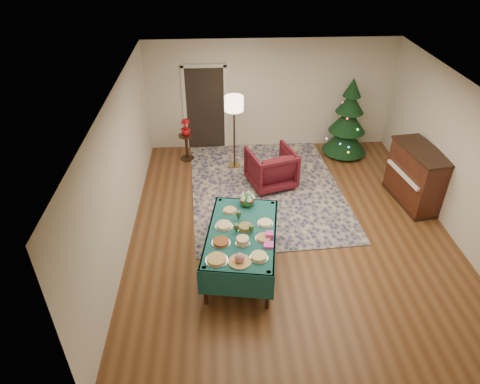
{
  "coord_description": "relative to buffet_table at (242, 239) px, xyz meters",
  "views": [
    {
      "loc": [
        -1.31,
        -6.42,
        5.12
      ],
      "look_at": [
        -0.95,
        -0.14,
        0.96
      ],
      "focal_mm": 32.0,
      "sensor_mm": 36.0,
      "label": 1
    }
  ],
  "objects": [
    {
      "name": "floor_lamp",
      "position": [
        0.04,
        3.44,
        0.87
      ],
      "size": [
        0.42,
        0.42,
        1.74
      ],
      "color": "#A57F3F",
      "rests_on": "ground"
    },
    {
      "name": "armchair",
      "position": [
        0.79,
        2.57,
        -0.13
      ],
      "size": [
        1.14,
        1.1,
        0.95
      ],
      "primitive_type": "imported",
      "rotation": [
        0.0,
        0.0,
        3.44
      ],
      "color": "#51111A",
      "rests_on": "ground"
    },
    {
      "name": "goblet_1",
      "position": [
        0.15,
        -0.06,
        0.24
      ],
      "size": [
        0.08,
        0.08,
        0.18
      ],
      "color": "#2D471E",
      "rests_on": "buffet_table"
    },
    {
      "name": "platter_0",
      "position": [
        -0.41,
        -0.65,
        0.17
      ],
      "size": [
        0.34,
        0.34,
        0.05
      ],
      "color": "silver",
      "rests_on": "buffet_table"
    },
    {
      "name": "piano",
      "position": [
        3.66,
        1.77,
        -0.01
      ],
      "size": [
        0.83,
        1.47,
        1.21
      ],
      "color": "black",
      "rests_on": "ground"
    },
    {
      "name": "platter_9",
      "position": [
        -0.17,
        0.58,
        0.17
      ],
      "size": [
        0.25,
        0.25,
        0.04
      ],
      "color": "silver",
      "rests_on": "buffet_table"
    },
    {
      "name": "platter_7",
      "position": [
        0.06,
        0.07,
        0.18
      ],
      "size": [
        0.25,
        0.25,
        0.07
      ],
      "color": "silver",
      "rests_on": "buffet_table"
    },
    {
      "name": "gift_box",
      "position": [
        0.43,
        -0.17,
        0.2
      ],
      "size": [
        0.14,
        0.14,
        0.1
      ],
      "primitive_type": "cube",
      "rotation": [
        0.0,
        0.0,
        -0.15
      ],
      "color": "#DC3DAC",
      "rests_on": "buffet_table"
    },
    {
      "name": "buffet_table",
      "position": [
        0.0,
        0.0,
        0.0
      ],
      "size": [
        1.42,
        2.09,
        0.75
      ],
      "color": "black",
      "rests_on": "ground"
    },
    {
      "name": "goblet_0",
      "position": [
        -0.03,
        0.32,
        0.24
      ],
      "size": [
        0.08,
        0.08,
        0.18
      ],
      "color": "#2D471E",
      "rests_on": "buffet_table"
    },
    {
      "name": "room_shell",
      "position": [
        0.98,
        1.01,
        0.74
      ],
      "size": [
        7.0,
        7.0,
        7.0
      ],
      "color": "#593319",
      "rests_on": "ground"
    },
    {
      "name": "centerpiece",
      "position": [
        0.14,
        0.74,
        0.28
      ],
      "size": [
        0.27,
        0.27,
        0.31
      ],
      "color": "#1E4C1E",
      "rests_on": "buffet_table"
    },
    {
      "name": "platter_4",
      "position": [
        -0.0,
        -0.28,
        0.2
      ],
      "size": [
        0.24,
        0.24,
        0.1
      ],
      "color": "silver",
      "rests_on": "buffet_table"
    },
    {
      "name": "doorway",
      "position": [
        -0.62,
        4.49,
        0.49
      ],
      "size": [
        1.08,
        0.04,
        2.16
      ],
      "color": "black",
      "rests_on": "ground"
    },
    {
      "name": "side_table",
      "position": [
        -1.1,
        3.86,
        -0.29
      ],
      "size": [
        0.36,
        0.36,
        0.65
      ],
      "color": "black",
      "rests_on": "ground"
    },
    {
      "name": "rug",
      "position": [
        0.68,
        2.41,
        -0.6
      ],
      "size": [
        3.45,
        4.38,
        0.02
      ],
      "primitive_type": "cube",
      "rotation": [
        0.0,
        0.0,
        0.06
      ],
      "color": "#121444",
      "rests_on": "ground"
    },
    {
      "name": "platter_8",
      "position": [
        0.41,
        0.19,
        0.17
      ],
      "size": [
        0.27,
        0.27,
        0.04
      ],
      "color": "silver",
      "rests_on": "buffet_table"
    },
    {
      "name": "platter_6",
      "position": [
        -0.29,
        0.16,
        0.17
      ],
      "size": [
        0.3,
        0.3,
        0.05
      ],
      "color": "silver",
      "rests_on": "buffet_table"
    },
    {
      "name": "napkin_stack",
      "position": [
        0.4,
        -0.37,
        0.17
      ],
      "size": [
        0.17,
        0.17,
        0.04
      ],
      "primitive_type": "cube",
      "rotation": [
        0.0,
        0.0,
        -0.15
      ],
      "color": "#F443C3",
      "rests_on": "buffet_table"
    },
    {
      "name": "goblet_2",
      "position": [
        -0.09,
        -0.02,
        0.24
      ],
      "size": [
        0.08,
        0.08,
        0.18
      ],
      "color": "#2D471E",
      "rests_on": "buffet_table"
    },
    {
      "name": "christmas_tree",
      "position": [
        2.79,
        3.91,
        0.27
      ],
      "size": [
        1.15,
        1.15,
        1.95
      ],
      "color": "black",
      "rests_on": "ground"
    },
    {
      "name": "platter_1",
      "position": [
        -0.07,
        -0.71,
        0.21
      ],
      "size": [
        0.35,
        0.35,
        0.16
      ],
      "color": "silver",
      "rests_on": "buffet_table"
    },
    {
      "name": "platter_5",
      "position": [
        0.34,
        -0.19,
        0.17
      ],
      "size": [
        0.27,
        0.27,
        0.04
      ],
      "color": "silver",
      "rests_on": "buffet_table"
    },
    {
      "name": "platter_2",
      "position": [
        0.22,
        -0.64,
        0.18
      ],
      "size": [
        0.28,
        0.28,
        0.06
      ],
      "color": "silver",
      "rests_on": "buffet_table"
    },
    {
      "name": "potted_plant",
      "position": [
        -1.1,
        3.86,
        0.15
      ],
      "size": [
        0.23,
        0.4,
        0.23
      ],
      "primitive_type": "imported",
      "color": "red",
      "rests_on": "side_table"
    },
    {
      "name": "platter_3",
      "position": [
        -0.34,
        -0.26,
        0.17
      ],
      "size": [
        0.3,
        0.3,
        0.05
      ],
      "color": "silver",
      "rests_on": "buffet_table"
    }
  ]
}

